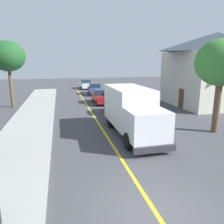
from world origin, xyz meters
TOP-DOWN VIEW (x-y plane):
  - ground_plane at (0.00, 0.00)m, footprint 120.00×120.00m
  - sidewalk_curb at (-5.40, 4.00)m, footprint 3.60×60.00m
  - centre_line_yellow at (0.00, 10.00)m, footprint 0.16×56.00m
  - box_truck at (1.76, 7.81)m, footprint 2.46×7.20m
  - parked_car_near at (2.26, 13.59)m, footprint 1.89×4.44m
  - parked_car_mid at (1.88, 19.53)m, footprint 1.83×4.41m
  - parked_car_far at (2.23, 26.81)m, footprint 1.90×4.44m
  - parked_car_furthest at (1.77, 34.28)m, footprint 1.80×4.40m
  - house_across_street at (14.26, 15.77)m, footprint 9.98×9.18m
  - street_tree_far_side at (7.72, 6.83)m, footprint 3.51×3.51m
  - street_tree_down_block at (-8.06, 19.38)m, footprint 3.52×3.52m

SIDE VIEW (x-z plane):
  - ground_plane at x=0.00m, z-range 0.00..0.00m
  - centre_line_yellow at x=0.00m, z-range 0.00..0.01m
  - sidewalk_curb at x=-5.40m, z-range 0.00..0.15m
  - parked_car_near at x=2.26m, z-range -0.04..1.63m
  - parked_car_mid at x=1.88m, z-range -0.04..1.63m
  - parked_car_far at x=2.23m, z-range -0.04..1.63m
  - parked_car_furthest at x=1.77m, z-range -0.04..1.63m
  - box_truck at x=1.76m, z-range 0.17..3.37m
  - house_across_street at x=14.26m, z-range 0.15..8.23m
  - street_tree_far_side at x=7.72m, z-range 1.60..8.07m
  - street_tree_down_block at x=-8.06m, z-range 1.91..8.96m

